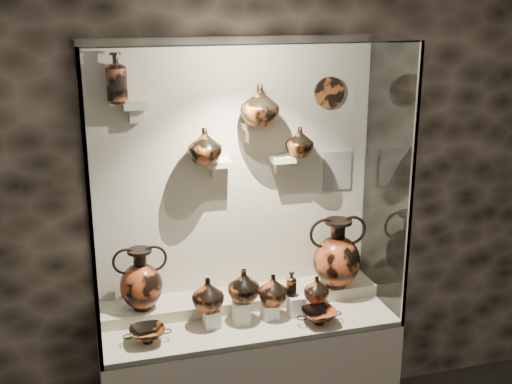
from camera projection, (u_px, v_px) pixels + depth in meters
wall_back at (233, 175)px, 3.79m from camera, size 5.00×0.02×3.20m
plinth at (248, 382)px, 3.84m from camera, size 1.70×0.60×0.80m
front_tier at (247, 319)px, 3.72m from camera, size 1.68×0.58×0.03m
rear_tier at (240, 301)px, 3.87m from camera, size 1.70×0.25×0.10m
back_panel at (233, 175)px, 3.78m from camera, size 1.70×0.03×1.60m
glass_front at (262, 206)px, 3.22m from camera, size 1.70×0.01×1.60m
glass_left at (87, 203)px, 3.27m from camera, size 0.01×0.60×1.60m
glass_right at (387, 179)px, 3.72m from camera, size 0.01×0.60×1.60m
glass_top at (246, 40)px, 3.27m from camera, size 1.70×0.60×0.01m
frame_post_left at (91, 221)px, 3.01m from camera, size 0.02×0.02×1.60m
frame_post_right at (411, 192)px, 3.45m from camera, size 0.02×0.02×1.60m
pedestal_a at (212, 318)px, 3.60m from camera, size 0.09×0.09×0.10m
pedestal_b at (241, 312)px, 3.64m from camera, size 0.09×0.09×0.13m
pedestal_c at (270, 311)px, 3.69m from camera, size 0.09×0.09×0.09m
pedestal_d at (296, 305)px, 3.73m from camera, size 0.09×0.09×0.12m
pedestal_e at (318, 305)px, 3.77m from camera, size 0.09×0.09×0.08m
bracket_ul at (136, 106)px, 3.44m from camera, size 0.14×0.12×0.04m
bracket_ca at (219, 163)px, 3.66m from camera, size 0.14×0.12×0.04m
bracket_cb at (252, 127)px, 3.66m from camera, size 0.10×0.12×0.04m
bracket_cc at (282, 159)px, 3.76m from camera, size 0.14×0.12×0.04m
amphora_left at (141, 279)px, 3.62m from camera, size 0.37×0.37×0.37m
amphora_right at (337, 253)px, 3.90m from camera, size 0.39×0.39×0.43m
jug_a at (208, 294)px, 3.57m from camera, size 0.19×0.19×0.19m
jug_b at (244, 285)px, 3.61m from camera, size 0.23×0.23×0.19m
jug_c at (273, 289)px, 3.66m from camera, size 0.21×0.21×0.18m
jug_e at (316, 289)px, 3.72m from camera, size 0.15×0.15×0.15m
lekythos_small at (291, 283)px, 3.69m from camera, size 0.08×0.08×0.16m
kylix_left at (147, 334)px, 3.43m from camera, size 0.26×0.23×0.10m
kylix_right at (319, 315)px, 3.63m from camera, size 0.30×0.28×0.10m
lekythos_tall at (116, 75)px, 3.36m from camera, size 0.14×0.14×0.30m
ovoid_vase_a at (205, 146)px, 3.56m from camera, size 0.25×0.25×0.20m
ovoid_vase_b at (260, 105)px, 3.57m from camera, size 0.25×0.25×0.23m
ovoid_vase_c at (300, 142)px, 3.73m from camera, size 0.20×0.20×0.17m
wall_plate at (329, 93)px, 3.78m from camera, size 0.19×0.02×0.19m
info_placard at (337, 171)px, 3.94m from camera, size 0.18×0.01×0.24m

